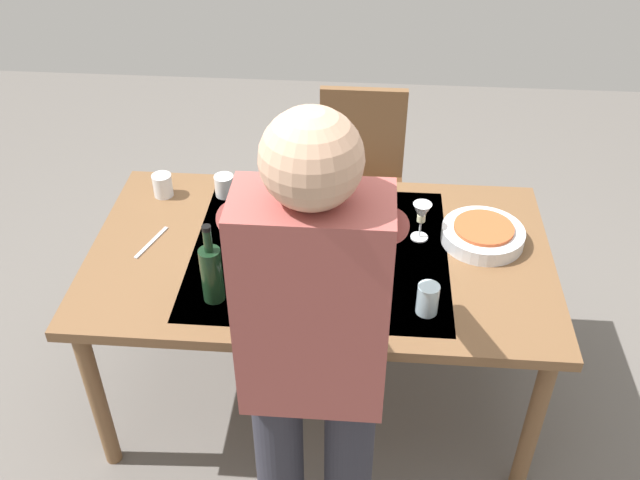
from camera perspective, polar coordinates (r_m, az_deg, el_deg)
The scene contains 14 objects.
ground_plane at distance 3.07m, azimuth -0.00°, elevation -11.76°, with size 6.00×6.00×0.00m, color #66605B.
dining_table at distance 2.59m, azimuth -0.00°, elevation -2.06°, with size 1.66×0.96×0.74m.
chair_near at distance 3.37m, azimuth 3.29°, elevation 5.32°, with size 0.40×0.40×0.91m.
person_server at distance 1.85m, azimuth -0.51°, elevation -9.72°, with size 0.42×0.61×1.69m.
wine_bottle at distance 2.32m, azimuth -8.71°, elevation -2.60°, with size 0.07×0.07×0.30m.
wine_glass_left at distance 2.58m, azimuth 8.16°, elevation 2.02°, with size 0.07×0.07×0.15m.
water_cup_near_left at distance 2.30m, azimuth 8.65°, elevation -4.72°, with size 0.07×0.07×0.11m, color silver.
water_cup_near_right at distance 2.89m, azimuth -12.53°, elevation 4.32°, with size 0.08×0.08×0.09m, color silver.
water_cup_far_left at distance 2.85m, azimuth -7.69°, elevation 4.36°, with size 0.08×0.08×0.09m, color silver.
water_cup_far_right at distance 2.67m, azimuth 2.50°, elevation 2.33°, with size 0.07×0.07×0.10m, color silver.
serving_bowl_pasta at distance 2.64m, azimuth 12.95°, elevation 0.47°, with size 0.30×0.30×0.07m.
dinner_plate_near at distance 2.56m, azimuth -0.49°, elevation -0.53°, with size 0.23×0.23×0.01m, color silver.
table_knife at distance 2.66m, azimuth -13.38°, elevation -0.13°, with size 0.01×0.20×0.01m, color silver.
table_fork at distance 2.38m, azimuth -3.80°, elevation -4.39°, with size 0.01×0.18×0.01m, color silver.
Camera 1 is at (-0.15, 1.99, 2.32)m, focal length 39.82 mm.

